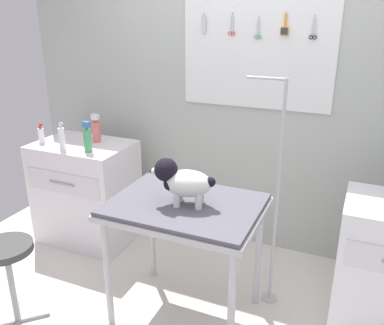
{
  "coord_description": "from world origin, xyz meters",
  "views": [
    {
      "loc": [
        0.92,
        -1.89,
        1.94
      ],
      "look_at": [
        -0.01,
        0.24,
        1.07
      ],
      "focal_mm": 38.56,
      "sensor_mm": 36.0,
      "label": 1
    }
  ],
  "objects_px": {
    "grooming_table": "(185,215)",
    "grooming_arm": "(275,207)",
    "counter_left": "(87,192)",
    "conditioner_bottle": "(41,135)",
    "dog": "(182,181)",
    "stool": "(7,260)"
  },
  "relations": [
    {
      "from": "counter_left",
      "to": "conditioner_bottle",
      "type": "bearing_deg",
      "value": -160.79
    },
    {
      "from": "counter_left",
      "to": "conditioner_bottle",
      "type": "relative_size",
      "value": 5.24
    },
    {
      "from": "grooming_table",
      "to": "grooming_arm",
      "type": "relative_size",
      "value": 0.6
    },
    {
      "from": "grooming_table",
      "to": "grooming_arm",
      "type": "distance_m",
      "value": 0.6
    },
    {
      "from": "dog",
      "to": "conditioner_bottle",
      "type": "distance_m",
      "value": 1.59
    },
    {
      "from": "stool",
      "to": "counter_left",
      "type": "bearing_deg",
      "value": 101.9
    },
    {
      "from": "grooming_arm",
      "to": "dog",
      "type": "relative_size",
      "value": 4.0
    },
    {
      "from": "grooming_table",
      "to": "dog",
      "type": "relative_size",
      "value": 2.39
    },
    {
      "from": "grooming_table",
      "to": "stool",
      "type": "height_order",
      "value": "grooming_table"
    },
    {
      "from": "grooming_arm",
      "to": "dog",
      "type": "xyz_separation_m",
      "value": [
        -0.49,
        -0.39,
        0.25
      ]
    },
    {
      "from": "grooming_table",
      "to": "dog",
      "type": "distance_m",
      "value": 0.24
    },
    {
      "from": "dog",
      "to": "counter_left",
      "type": "relative_size",
      "value": 0.44
    },
    {
      "from": "grooming_table",
      "to": "stool",
      "type": "distance_m",
      "value": 1.14
    },
    {
      "from": "grooming_table",
      "to": "dog",
      "type": "height_order",
      "value": "dog"
    },
    {
      "from": "grooming_table",
      "to": "conditioner_bottle",
      "type": "distance_m",
      "value": 1.61
    },
    {
      "from": "conditioner_bottle",
      "to": "dog",
      "type": "bearing_deg",
      "value": -17.62
    },
    {
      "from": "grooming_table",
      "to": "grooming_arm",
      "type": "bearing_deg",
      "value": 37.56
    },
    {
      "from": "dog",
      "to": "stool",
      "type": "xyz_separation_m",
      "value": [
        -0.96,
        -0.5,
        -0.5
      ]
    },
    {
      "from": "dog",
      "to": "counter_left",
      "type": "distance_m",
      "value": 1.44
    },
    {
      "from": "dog",
      "to": "stool",
      "type": "bearing_deg",
      "value": -152.43
    },
    {
      "from": "dog",
      "to": "conditioner_bottle",
      "type": "height_order",
      "value": "dog"
    },
    {
      "from": "counter_left",
      "to": "stool",
      "type": "height_order",
      "value": "counter_left"
    }
  ]
}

